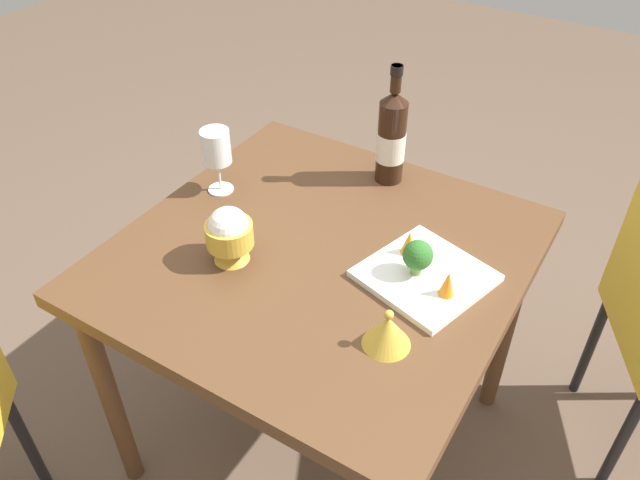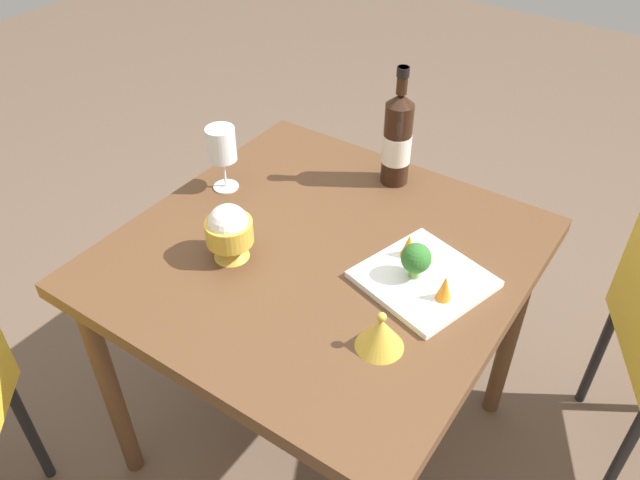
% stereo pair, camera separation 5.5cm
% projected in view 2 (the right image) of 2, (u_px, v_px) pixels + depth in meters
% --- Properties ---
extents(ground_plane, '(8.00, 8.00, 0.00)m').
position_uv_depth(ground_plane, '(320.00, 434.00, 1.98)').
color(ground_plane, brown).
extents(dining_table, '(0.92, 0.92, 0.76)m').
position_uv_depth(dining_table, '(320.00, 276.00, 1.56)').
color(dining_table, brown).
rests_on(dining_table, ground_plane).
extents(wine_bottle, '(0.08, 0.08, 0.33)m').
position_uv_depth(wine_bottle, '(399.00, 139.00, 1.65)').
color(wine_bottle, black).
rests_on(wine_bottle, dining_table).
extents(wine_glass, '(0.08, 0.08, 0.18)m').
position_uv_depth(wine_glass, '(221.00, 146.00, 1.63)').
color(wine_glass, white).
rests_on(wine_glass, dining_table).
extents(rice_bowl, '(0.11, 0.11, 0.14)m').
position_uv_depth(rice_bowl, '(229.00, 231.00, 1.44)').
color(rice_bowl, gold).
rests_on(rice_bowl, dining_table).
extents(rice_bowl_lid, '(0.10, 0.10, 0.09)m').
position_uv_depth(rice_bowl_lid, '(380.00, 333.00, 1.25)').
color(rice_bowl_lid, gold).
rests_on(rice_bowl_lid, dining_table).
extents(serving_plate, '(0.31, 0.31, 0.02)m').
position_uv_depth(serving_plate, '(424.00, 279.00, 1.41)').
color(serving_plate, white).
rests_on(serving_plate, dining_table).
extents(broccoli_floret, '(0.07, 0.07, 0.09)m').
position_uv_depth(broccoli_floret, '(416.00, 259.00, 1.38)').
color(broccoli_floret, '#729E4C').
rests_on(broccoli_floret, serving_plate).
extents(carrot_garnish_left, '(0.03, 0.03, 0.06)m').
position_uv_depth(carrot_garnish_left, '(444.00, 288.00, 1.33)').
color(carrot_garnish_left, orange).
rests_on(carrot_garnish_left, serving_plate).
extents(carrot_garnish_right, '(0.04, 0.04, 0.06)m').
position_uv_depth(carrot_garnish_right, '(409.00, 245.00, 1.45)').
color(carrot_garnish_right, orange).
rests_on(carrot_garnish_right, serving_plate).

